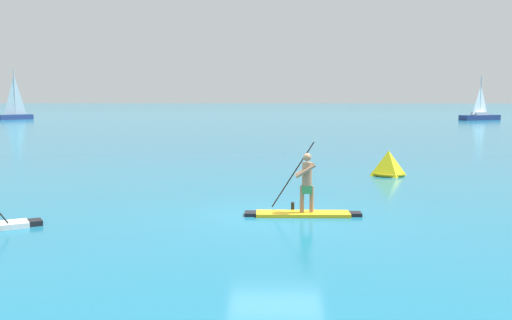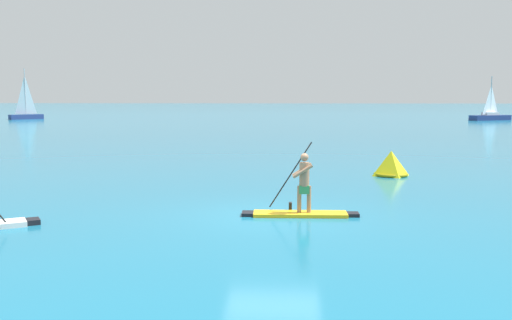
% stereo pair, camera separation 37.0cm
% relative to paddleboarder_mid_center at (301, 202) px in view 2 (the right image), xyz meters
% --- Properties ---
extents(ground, '(440.00, 440.00, 0.00)m').
position_rel_paddleboarder_mid_center_xyz_m(ground, '(-0.72, -0.12, -0.37)').
color(ground, '#196B8C').
extents(paddleboarder_mid_center, '(3.08, 0.88, 1.97)m').
position_rel_paddleboarder_mid_center_xyz_m(paddleboarder_mid_center, '(0.00, 0.00, 0.00)').
color(paddleboarder_mid_center, yellow).
rests_on(paddleboarder_mid_center, ground).
extents(race_marker_buoy, '(1.34, 1.34, 0.99)m').
position_rel_paddleboarder_mid_center_xyz_m(race_marker_buoy, '(3.70, 7.84, 0.06)').
color(race_marker_buoy, yellow).
rests_on(race_marker_buoy, ground).
extents(sailboat_left_horizon, '(3.89, 3.88, 6.72)m').
position_rel_paddleboarder_mid_center_xyz_m(sailboat_left_horizon, '(-35.30, 60.28, 0.58)').
color(sailboat_left_horizon, navy).
rests_on(sailboat_left_horizon, ground).
extents(sailboat_right_horizon, '(5.71, 3.78, 5.57)m').
position_rel_paddleboarder_mid_center_xyz_m(sailboat_right_horizon, '(25.37, 60.68, 0.28)').
color(sailboat_right_horizon, navy).
rests_on(sailboat_right_horizon, ground).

